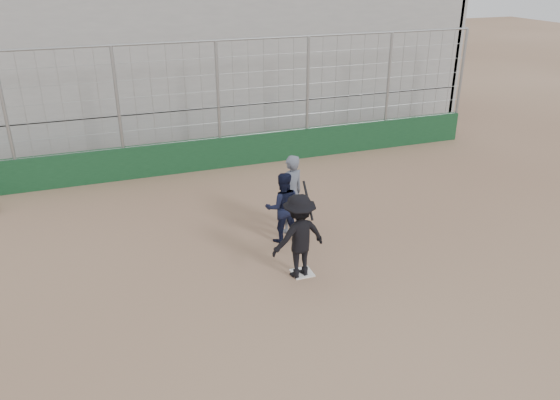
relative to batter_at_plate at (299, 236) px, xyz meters
name	(u,v)px	position (x,y,z in m)	size (l,w,h in m)	color
ground	(302,273)	(0.10, 0.02, -0.93)	(90.00, 90.00, 0.00)	brown
home_plate	(302,273)	(0.10, 0.02, -0.92)	(0.44, 0.44, 0.02)	white
backstop	(220,139)	(0.10, 7.02, 0.03)	(18.10, 0.25, 4.04)	#11361D
bleachers	(186,53)	(0.10, 11.97, 1.99)	(20.25, 6.70, 6.98)	gray
batter_at_plate	(299,236)	(0.00, 0.00, 0.00)	(1.30, 0.88, 2.00)	black
catcher_crouched	(283,219)	(0.22, 1.58, -0.35)	(0.89, 0.72, 1.17)	black
umpire	(291,198)	(0.59, 2.00, -0.04)	(0.72, 0.48, 1.79)	#545C6B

